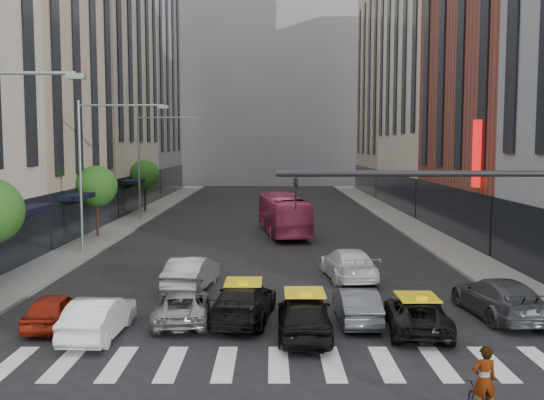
{
  "coord_description": "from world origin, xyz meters",
  "views": [
    {
      "loc": [
        0.39,
        -16.05,
        6.51
      ],
      "look_at": [
        0.42,
        11.56,
        4.0
      ],
      "focal_mm": 40.0,
      "sensor_mm": 36.0,
      "label": 1
    }
  ],
  "objects_px": {
    "streetlamp_mid": "(96,155)",
    "car_white_front": "(99,317)",
    "streetlamp_far": "(150,152)",
    "bus": "(283,214)",
    "car_red": "(54,310)",
    "taxi_center": "(304,315)",
    "taxi_left": "(243,301)"
  },
  "relations": [
    {
      "from": "streetlamp_mid",
      "to": "car_white_front",
      "type": "bearing_deg",
      "value": -74.0
    },
    {
      "from": "streetlamp_far",
      "to": "bus",
      "type": "xyz_separation_m",
      "value": [
        11.3,
        -8.01,
        -4.44
      ]
    },
    {
      "from": "car_white_front",
      "to": "bus",
      "type": "height_order",
      "value": "bus"
    },
    {
      "from": "streetlamp_far",
      "to": "car_red",
      "type": "relative_size",
      "value": 2.49
    },
    {
      "from": "streetlamp_mid",
      "to": "streetlamp_far",
      "type": "height_order",
      "value": "same"
    },
    {
      "from": "streetlamp_mid",
      "to": "bus",
      "type": "relative_size",
      "value": 0.86
    },
    {
      "from": "car_red",
      "to": "taxi_center",
      "type": "distance_m",
      "value": 8.99
    },
    {
      "from": "streetlamp_mid",
      "to": "streetlamp_far",
      "type": "relative_size",
      "value": 1.0
    },
    {
      "from": "car_white_front",
      "to": "car_red",
      "type": "bearing_deg",
      "value": -28.11
    },
    {
      "from": "car_white_front",
      "to": "bus",
      "type": "xyz_separation_m",
      "value": [
        6.73,
        23.92,
        0.77
      ]
    },
    {
      "from": "car_red",
      "to": "taxi_left",
      "type": "xyz_separation_m",
      "value": [
        6.75,
        0.77,
        0.1
      ]
    },
    {
      "from": "car_white_front",
      "to": "taxi_center",
      "type": "xyz_separation_m",
      "value": [
        6.98,
        -0.06,
        0.07
      ]
    },
    {
      "from": "streetlamp_mid",
      "to": "car_white_front",
      "type": "height_order",
      "value": "streetlamp_mid"
    },
    {
      "from": "streetlamp_far",
      "to": "car_white_front",
      "type": "relative_size",
      "value": 2.14
    },
    {
      "from": "car_red",
      "to": "bus",
      "type": "distance_m",
      "value": 24.38
    },
    {
      "from": "streetlamp_mid",
      "to": "bus",
      "type": "xyz_separation_m",
      "value": [
        11.3,
        7.99,
        -4.44
      ]
    },
    {
      "from": "taxi_left",
      "to": "taxi_center",
      "type": "distance_m",
      "value": 2.93
    },
    {
      "from": "streetlamp_far",
      "to": "taxi_center",
      "type": "height_order",
      "value": "streetlamp_far"
    },
    {
      "from": "taxi_center",
      "to": "bus",
      "type": "distance_m",
      "value": 24.0
    },
    {
      "from": "streetlamp_mid",
      "to": "bus",
      "type": "distance_m",
      "value": 14.53
    },
    {
      "from": "streetlamp_far",
      "to": "streetlamp_mid",
      "type": "bearing_deg",
      "value": -90.0
    },
    {
      "from": "taxi_left",
      "to": "taxi_center",
      "type": "xyz_separation_m",
      "value": [
        2.16,
        -1.98,
        0.05
      ]
    },
    {
      "from": "taxi_center",
      "to": "bus",
      "type": "relative_size",
      "value": 0.43
    },
    {
      "from": "streetlamp_far",
      "to": "bus",
      "type": "height_order",
      "value": "streetlamp_far"
    },
    {
      "from": "taxi_center",
      "to": "car_white_front",
      "type": "bearing_deg",
      "value": 0.39
    },
    {
      "from": "streetlamp_mid",
      "to": "streetlamp_far",
      "type": "bearing_deg",
      "value": 90.0
    },
    {
      "from": "taxi_left",
      "to": "car_white_front",
      "type": "bearing_deg",
      "value": 28.81
    },
    {
      "from": "car_red",
      "to": "bus",
      "type": "height_order",
      "value": "bus"
    },
    {
      "from": "car_red",
      "to": "taxi_center",
      "type": "height_order",
      "value": "taxi_center"
    },
    {
      "from": "bus",
      "to": "taxi_left",
      "type": "bearing_deg",
      "value": 77.69
    },
    {
      "from": "streetlamp_far",
      "to": "taxi_center",
      "type": "distance_m",
      "value": 34.4
    },
    {
      "from": "car_red",
      "to": "car_white_front",
      "type": "height_order",
      "value": "car_white_front"
    }
  ]
}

